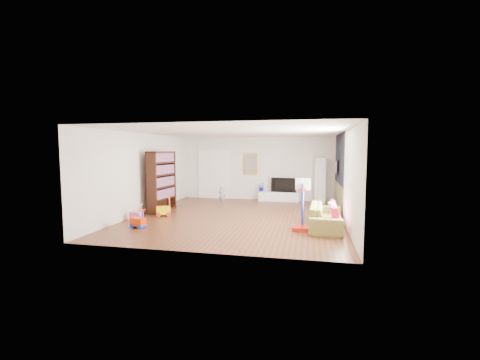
% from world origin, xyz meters
% --- Properties ---
extents(floor, '(6.50, 7.50, 0.00)m').
position_xyz_m(floor, '(0.00, 0.00, 0.00)').
color(floor, brown).
rests_on(floor, ground).
extents(ceiling, '(6.50, 7.50, 0.00)m').
position_xyz_m(ceiling, '(0.00, 0.00, 2.70)').
color(ceiling, white).
rests_on(ceiling, ground).
extents(wall_back, '(6.50, 0.00, 2.70)m').
position_xyz_m(wall_back, '(0.00, 3.75, 1.35)').
color(wall_back, silver).
rests_on(wall_back, ground).
extents(wall_front, '(6.50, 0.00, 2.70)m').
position_xyz_m(wall_front, '(0.00, -3.75, 1.35)').
color(wall_front, silver).
rests_on(wall_front, ground).
extents(wall_left, '(0.00, 7.50, 2.70)m').
position_xyz_m(wall_left, '(-3.25, 0.00, 1.35)').
color(wall_left, white).
rests_on(wall_left, ground).
extents(wall_right, '(0.00, 7.50, 2.70)m').
position_xyz_m(wall_right, '(3.25, 0.00, 1.35)').
color(wall_right, silver).
rests_on(wall_right, ground).
extents(navy_accent, '(0.01, 3.20, 1.70)m').
position_xyz_m(navy_accent, '(3.23, 1.40, 1.85)').
color(navy_accent, black).
rests_on(navy_accent, wall_right).
extents(olive_wainscot, '(0.01, 3.20, 1.00)m').
position_xyz_m(olive_wainscot, '(3.23, 1.40, 0.50)').
color(olive_wainscot, brown).
rests_on(olive_wainscot, wall_right).
extents(doorway, '(1.45, 0.06, 2.10)m').
position_xyz_m(doorway, '(-1.90, 3.71, 1.05)').
color(doorway, white).
rests_on(doorway, ground).
extents(painting_back, '(0.62, 0.06, 0.92)m').
position_xyz_m(painting_back, '(-0.25, 3.71, 1.55)').
color(painting_back, gold).
rests_on(painting_back, wall_back).
extents(artwork_right, '(0.04, 0.56, 0.46)m').
position_xyz_m(artwork_right, '(3.17, 1.60, 1.55)').
color(artwork_right, '#7F3F8C').
rests_on(artwork_right, wall_right).
extents(media_console, '(1.70, 0.45, 0.39)m').
position_xyz_m(media_console, '(1.02, 3.47, 0.20)').
color(media_console, white).
rests_on(media_console, ground).
extents(tall_cabinet, '(0.44, 0.44, 1.84)m').
position_xyz_m(tall_cabinet, '(2.69, 3.41, 0.92)').
color(tall_cabinet, white).
rests_on(tall_cabinet, ground).
extents(bookshelf, '(0.45, 1.45, 2.10)m').
position_xyz_m(bookshelf, '(-2.80, 0.38, 1.05)').
color(bookshelf, black).
rests_on(bookshelf, ground).
extents(sofa, '(0.96, 2.22, 0.64)m').
position_xyz_m(sofa, '(2.72, -0.92, 0.32)').
color(sofa, olive).
rests_on(sofa, ground).
extents(basketball_hoop, '(0.50, 0.59, 1.38)m').
position_xyz_m(basketball_hoop, '(2.07, -1.34, 0.69)').
color(basketball_hoop, '#A8200F').
rests_on(basketball_hoop, ground).
extents(ride_on_yellow, '(0.52, 0.43, 0.59)m').
position_xyz_m(ride_on_yellow, '(-2.37, -0.42, 0.30)').
color(ride_on_yellow, '#FFDC03').
rests_on(ride_on_yellow, ground).
extents(ride_on_orange, '(0.43, 0.32, 0.52)m').
position_xyz_m(ride_on_orange, '(-2.35, -2.05, 0.26)').
color(ride_on_orange, red).
rests_on(ride_on_orange, ground).
extents(ride_on_pink, '(0.39, 0.26, 0.50)m').
position_xyz_m(ride_on_pink, '(-2.87, -1.23, 0.25)').
color(ride_on_pink, '#E74CA0').
rests_on(ride_on_pink, ground).
extents(child, '(0.27, 0.18, 0.74)m').
position_xyz_m(child, '(-1.08, 2.03, 0.37)').
color(child, gray).
rests_on(child, ground).
extents(tv, '(1.06, 0.29, 0.60)m').
position_xyz_m(tv, '(1.23, 3.48, 0.70)').
color(tv, black).
rests_on(tv, media_console).
extents(vase_plant, '(0.39, 0.36, 0.38)m').
position_xyz_m(vase_plant, '(0.28, 3.50, 0.58)').
color(vase_plant, '#0A0D95').
rests_on(vase_plant, media_console).
extents(pillow_left, '(0.17, 0.40, 0.38)m').
position_xyz_m(pillow_left, '(2.90, -1.56, 0.50)').
color(pillow_left, '#B90F34').
rests_on(pillow_left, sofa).
extents(pillow_center, '(0.19, 0.41, 0.40)m').
position_xyz_m(pillow_center, '(2.90, -0.92, 0.50)').
color(pillow_center, silver).
rests_on(pillow_center, sofa).
extents(pillow_right, '(0.12, 0.37, 0.36)m').
position_xyz_m(pillow_right, '(2.96, -0.32, 0.50)').
color(pillow_right, '#B21B43').
rests_on(pillow_right, sofa).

